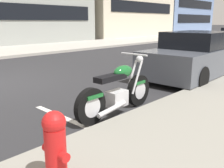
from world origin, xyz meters
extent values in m
cube|color=#ADA89E|center=(12.00, 7.02, 0.07)|extent=(120.00, 5.00, 0.14)
cube|color=silver|center=(0.00, -3.92, 0.00)|extent=(0.12, 2.20, 0.01)
cylinder|color=black|center=(1.53, -4.27, 0.33)|extent=(0.66, 0.13, 0.66)
cylinder|color=silver|center=(1.53, -4.27, 0.33)|extent=(0.36, 0.13, 0.36)
cylinder|color=black|center=(0.13, -4.32, 0.33)|extent=(0.66, 0.13, 0.66)
cylinder|color=silver|center=(0.13, -4.32, 0.33)|extent=(0.36, 0.13, 0.36)
cube|color=silver|center=(0.83, -4.30, 0.31)|extent=(0.41, 0.27, 0.30)
cube|color=black|center=(0.65, -4.30, 0.75)|extent=(0.69, 0.24, 0.10)
ellipsoid|color=#196028|center=(1.01, -4.29, 0.81)|extent=(0.49, 0.26, 0.24)
cube|color=#196028|center=(0.18, -4.32, 0.51)|extent=(0.37, 0.19, 0.06)
cube|color=#196028|center=(1.51, -4.28, 0.51)|extent=(0.33, 0.17, 0.06)
cylinder|color=silver|center=(1.38, -4.21, 0.64)|extent=(0.34, 0.06, 0.65)
cylinder|color=silver|center=(1.38, -4.35, 0.64)|extent=(0.34, 0.06, 0.65)
cylinder|color=silver|center=(1.35, -4.28, 1.11)|extent=(0.06, 0.62, 0.04)
sphere|color=silver|center=(1.55, -4.27, 0.99)|extent=(0.15, 0.15, 0.15)
cylinder|color=silver|center=(0.53, -4.45, 0.21)|extent=(0.71, 0.11, 0.16)
cube|color=#4C515B|center=(5.08, -3.87, 0.55)|extent=(4.43, 1.83, 0.77)
cube|color=black|center=(5.15, -3.87, 1.18)|extent=(2.24, 1.64, 0.50)
cylinder|color=black|center=(6.52, -3.05, 0.31)|extent=(0.62, 0.23, 0.62)
cylinder|color=black|center=(3.61, -3.10, 0.31)|extent=(0.62, 0.23, 0.62)
cylinder|color=black|center=(3.64, -4.69, 0.31)|extent=(0.62, 0.23, 0.62)
cylinder|color=black|center=(9.57, -2.78, 0.31)|extent=(0.63, 0.26, 0.62)
cylinder|color=red|center=(-1.29, -5.39, 0.43)|extent=(0.22, 0.22, 0.58)
sphere|color=red|center=(-1.29, -5.39, 0.78)|extent=(0.24, 0.24, 0.24)
cylinder|color=red|center=(-1.29, -5.25, 0.46)|extent=(0.10, 0.08, 0.10)
cylinder|color=red|center=(-1.29, -5.53, 0.46)|extent=(0.10, 0.08, 0.10)
cube|color=black|center=(7.82, 9.29, 2.37)|extent=(8.61, 0.06, 1.10)
cube|color=black|center=(20.15, 9.29, 3.18)|extent=(10.31, 0.06, 1.10)
cube|color=#6B84B2|center=(32.47, 14.17, 4.77)|extent=(11.96, 9.71, 9.54)
cube|color=black|center=(32.47, 9.29, 2.10)|extent=(10.04, 0.06, 1.10)
cube|color=black|center=(32.47, 9.29, 4.07)|extent=(10.04, 0.06, 1.10)
camera|label=1|loc=(-2.58, -7.38, 1.74)|focal=40.38mm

